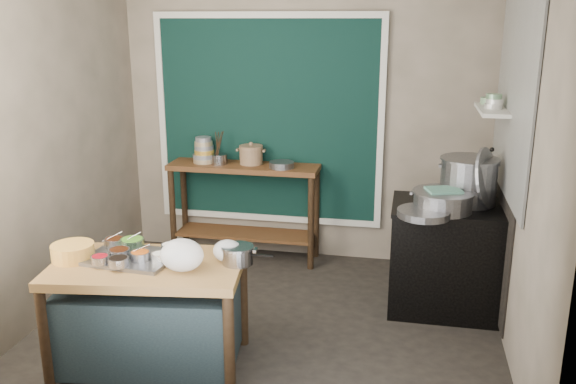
% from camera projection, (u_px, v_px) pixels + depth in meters
% --- Properties ---
extents(floor, '(3.50, 3.00, 0.02)m').
position_uv_depth(floor, '(270.00, 323.00, 4.79)').
color(floor, '#2B2621').
rests_on(floor, ground).
extents(back_wall, '(3.50, 0.02, 2.80)m').
position_uv_depth(back_wall, '(305.00, 116.00, 5.82)').
color(back_wall, gray).
rests_on(back_wall, floor).
extents(left_wall, '(0.02, 3.00, 2.80)m').
position_uv_depth(left_wall, '(48.00, 138.00, 4.74)').
color(left_wall, gray).
rests_on(left_wall, floor).
extents(right_wall, '(0.02, 3.00, 2.80)m').
position_uv_depth(right_wall, '(525.00, 158.00, 4.06)').
color(right_wall, gray).
rests_on(right_wall, floor).
extents(curtain_panel, '(2.10, 0.02, 1.90)m').
position_uv_depth(curtain_panel, '(268.00, 121.00, 5.86)').
color(curtain_panel, black).
rests_on(curtain_panel, back_wall).
extents(curtain_frame, '(2.22, 0.03, 2.02)m').
position_uv_depth(curtain_frame, '(268.00, 121.00, 5.85)').
color(curtain_frame, beige).
rests_on(curtain_frame, back_wall).
extents(tile_panel, '(0.02, 1.70, 1.70)m').
position_uv_depth(tile_panel, '(515.00, 82.00, 4.46)').
color(tile_panel, '#B2B2AA').
rests_on(tile_panel, right_wall).
extents(soot_patch, '(0.01, 1.30, 1.30)m').
position_uv_depth(soot_patch, '(499.00, 226.00, 4.87)').
color(soot_patch, black).
rests_on(soot_patch, right_wall).
extents(wall_shelf, '(0.22, 0.70, 0.03)m').
position_uv_depth(wall_shelf, '(493.00, 110.00, 4.83)').
color(wall_shelf, beige).
rests_on(wall_shelf, right_wall).
extents(prep_table, '(1.34, 0.89, 0.75)m').
position_uv_depth(prep_table, '(150.00, 315.00, 4.10)').
color(prep_table, brown).
rests_on(prep_table, floor).
extents(back_counter, '(1.45, 0.40, 0.95)m').
position_uv_depth(back_counter, '(245.00, 212.00, 5.96)').
color(back_counter, '#563218').
rests_on(back_counter, floor).
extents(stove_block, '(0.90, 0.68, 0.85)m').
position_uv_depth(stove_block, '(447.00, 259.00, 4.92)').
color(stove_block, black).
rests_on(stove_block, floor).
extents(stove_top, '(0.92, 0.69, 0.03)m').
position_uv_depth(stove_top, '(451.00, 207.00, 4.80)').
color(stove_top, black).
rests_on(stove_top, stove_block).
extents(condiment_tray, '(0.61, 0.46, 0.03)m').
position_uv_depth(condiment_tray, '(131.00, 257.00, 4.06)').
color(condiment_tray, gray).
rests_on(condiment_tray, prep_table).
extents(condiment_bowls, '(0.54, 0.46, 0.07)m').
position_uv_depth(condiment_bowls, '(130.00, 251.00, 4.06)').
color(condiment_bowls, gray).
rests_on(condiment_bowls, condiment_tray).
extents(yellow_basin, '(0.33, 0.33, 0.11)m').
position_uv_depth(yellow_basin, '(73.00, 252.00, 4.05)').
color(yellow_basin, gold).
rests_on(yellow_basin, prep_table).
extents(saucepan, '(0.23, 0.23, 0.12)m').
position_uv_depth(saucepan, '(238.00, 255.00, 3.98)').
color(saucepan, gray).
rests_on(saucepan, prep_table).
extents(plastic_bag_a, '(0.30, 0.26, 0.21)m').
position_uv_depth(plastic_bag_a, '(182.00, 255.00, 3.86)').
color(plastic_bag_a, white).
rests_on(plastic_bag_a, prep_table).
extents(plastic_bag_b, '(0.22, 0.20, 0.15)m').
position_uv_depth(plastic_bag_b, '(228.00, 251.00, 4.01)').
color(plastic_bag_b, white).
rests_on(plastic_bag_b, prep_table).
extents(bowl_stack, '(0.22, 0.22, 0.25)m').
position_uv_depth(bowl_stack, '(204.00, 151.00, 5.90)').
color(bowl_stack, tan).
rests_on(bowl_stack, back_counter).
extents(utensil_cup, '(0.19, 0.19, 0.10)m').
position_uv_depth(utensil_cup, '(219.00, 159.00, 5.84)').
color(utensil_cup, gray).
rests_on(utensil_cup, back_counter).
extents(ceramic_crock, '(0.24, 0.24, 0.16)m').
position_uv_depth(ceramic_crock, '(251.00, 156.00, 5.84)').
color(ceramic_crock, '#836547').
rests_on(ceramic_crock, back_counter).
extents(wide_bowl, '(0.30, 0.30, 0.06)m').
position_uv_depth(wide_bowl, '(282.00, 165.00, 5.70)').
color(wide_bowl, gray).
rests_on(wide_bowl, back_counter).
extents(stock_pot, '(0.58, 0.58, 0.37)m').
position_uv_depth(stock_pot, '(468.00, 181.00, 4.81)').
color(stock_pot, gray).
rests_on(stock_pot, stove_top).
extents(pot_lid, '(0.29, 0.49, 0.47)m').
position_uv_depth(pot_lid, '(487.00, 178.00, 4.69)').
color(pot_lid, gray).
rests_on(pot_lid, stove_top).
extents(steamer, '(0.50, 0.50, 0.15)m').
position_uv_depth(steamer, '(443.00, 201.00, 4.64)').
color(steamer, gray).
rests_on(steamer, stove_top).
extents(green_cloth, '(0.30, 0.26, 0.02)m').
position_uv_depth(green_cloth, '(444.00, 190.00, 4.62)').
color(green_cloth, '#558D73').
rests_on(green_cloth, steamer).
extents(shallow_pan, '(0.47, 0.47, 0.05)m').
position_uv_depth(shallow_pan, '(424.00, 213.00, 4.52)').
color(shallow_pan, gray).
rests_on(shallow_pan, stove_top).
extents(shelf_bowl_stack, '(0.14, 0.14, 0.11)m').
position_uv_depth(shelf_bowl_stack, '(494.00, 102.00, 4.78)').
color(shelf_bowl_stack, silver).
rests_on(shelf_bowl_stack, wall_shelf).
extents(shelf_bowl_green, '(0.17, 0.17, 0.05)m').
position_uv_depth(shelf_bowl_green, '(490.00, 101.00, 5.04)').
color(shelf_bowl_green, gray).
rests_on(shelf_bowl_green, wall_shelf).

